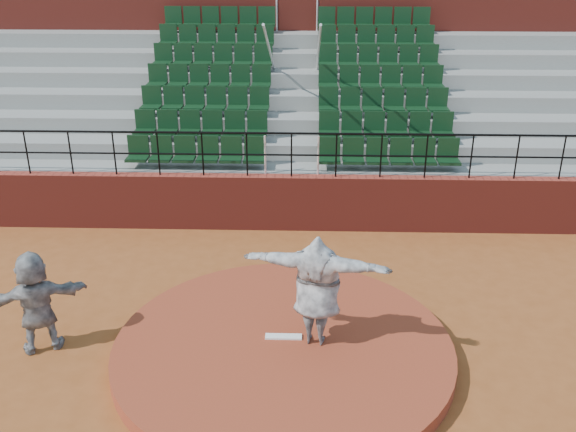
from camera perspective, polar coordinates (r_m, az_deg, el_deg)
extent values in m
plane|color=brown|center=(10.72, -0.42, -12.29)|extent=(90.00, 90.00, 0.00)
cylinder|color=maroon|center=(10.65, -0.42, -11.75)|extent=(5.50, 5.50, 0.25)
cube|color=white|center=(10.69, -0.40, -10.67)|extent=(0.60, 0.15, 0.03)
cube|color=maroon|center=(14.80, 0.30, 1.21)|extent=(24.00, 0.30, 1.30)
cylinder|color=black|center=(14.25, 0.31, 7.35)|extent=(24.00, 0.05, 0.05)
cylinder|color=black|center=(14.40, 0.31, 5.44)|extent=(24.00, 0.04, 0.04)
cylinder|color=black|center=(15.73, -22.20, 5.25)|extent=(0.04, 0.04, 1.00)
cylinder|color=black|center=(15.36, -18.77, 5.34)|extent=(0.04, 0.04, 1.00)
cylinder|color=black|center=(15.04, -15.18, 5.40)|extent=(0.04, 0.04, 1.00)
cylinder|color=black|center=(14.78, -11.45, 5.45)|extent=(0.04, 0.04, 1.00)
cylinder|color=black|center=(14.59, -7.61, 5.47)|extent=(0.04, 0.04, 1.00)
cylinder|color=black|center=(14.46, -3.67, 5.47)|extent=(0.04, 0.04, 1.00)
cylinder|color=black|center=(14.40, 0.31, 5.44)|extent=(0.04, 0.04, 1.00)
cylinder|color=black|center=(14.41, 4.30, 5.39)|extent=(0.04, 0.04, 1.00)
cylinder|color=black|center=(14.49, 8.27, 5.31)|extent=(0.04, 0.04, 1.00)
cylinder|color=black|center=(14.64, 12.18, 5.21)|extent=(0.04, 0.04, 1.00)
cylinder|color=black|center=(14.85, 15.99, 5.09)|extent=(0.04, 0.04, 1.00)
cylinder|color=black|center=(15.13, 19.67, 4.95)|extent=(0.04, 0.04, 1.00)
cylinder|color=black|center=(15.47, 23.21, 4.79)|extent=(0.04, 0.04, 1.00)
cube|color=gray|center=(15.33, 0.35, 2.03)|extent=(24.00, 0.85, 1.30)
cube|color=black|center=(15.22, -8.18, 5.65)|extent=(3.30, 0.48, 0.72)
cube|color=black|center=(15.12, 8.96, 5.48)|extent=(3.30, 0.48, 0.72)
cube|color=gray|center=(16.06, 0.43, 3.80)|extent=(24.00, 0.85, 1.70)
cube|color=black|center=(15.91, -7.76, 7.97)|extent=(3.30, 0.48, 0.72)
cube|color=black|center=(15.81, 8.70, 7.82)|extent=(3.30, 0.48, 0.72)
cube|color=gray|center=(16.80, 0.50, 5.43)|extent=(24.00, 0.85, 2.10)
cube|color=black|center=(16.62, -7.38, 10.09)|extent=(3.30, 0.48, 0.72)
cube|color=black|center=(16.53, 8.47, 9.95)|extent=(3.30, 0.48, 0.72)
cube|color=gray|center=(17.55, 0.57, 6.91)|extent=(24.00, 0.85, 2.50)
cube|color=black|center=(17.36, -7.02, 12.04)|extent=(3.30, 0.48, 0.72)
cube|color=black|center=(17.27, 8.24, 11.91)|extent=(3.30, 0.48, 0.72)
cube|color=gray|center=(18.31, 0.63, 8.27)|extent=(24.00, 0.85, 2.90)
cube|color=black|center=(18.11, -6.69, 13.82)|extent=(3.30, 0.48, 0.72)
cube|color=black|center=(18.02, 8.04, 13.70)|extent=(3.30, 0.48, 0.72)
cube|color=gray|center=(19.08, 0.69, 9.53)|extent=(24.00, 0.85, 3.30)
cube|color=black|center=(18.88, -6.38, 15.46)|extent=(3.30, 0.48, 0.72)
cube|color=black|center=(18.80, 7.85, 15.35)|extent=(3.30, 0.48, 0.72)
cube|color=gray|center=(19.86, 0.74, 10.68)|extent=(24.00, 0.85, 3.70)
cube|color=black|center=(19.67, -6.09, 16.97)|extent=(3.30, 0.48, 0.72)
cube|color=black|center=(19.59, 7.67, 16.87)|extent=(3.30, 0.48, 0.72)
cylinder|color=silver|center=(17.08, -1.47, 13.86)|extent=(0.06, 5.97, 2.46)
cylinder|color=silver|center=(17.05, 2.68, 13.82)|extent=(0.06, 5.97, 2.46)
cube|color=maroon|center=(21.46, 0.87, 16.26)|extent=(24.00, 3.00, 7.10)
imported|color=black|center=(10.14, 2.59, -6.58)|extent=(2.39, 1.09, 1.88)
imported|color=black|center=(11.18, -21.48, -7.13)|extent=(1.71, 1.10, 1.76)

